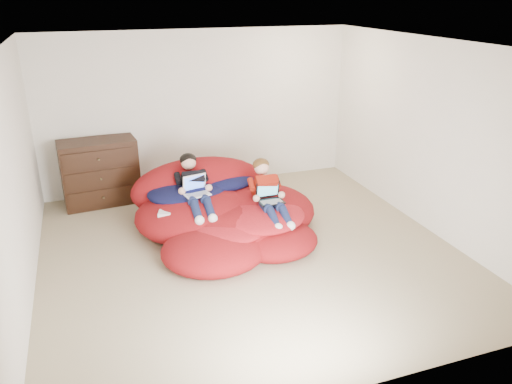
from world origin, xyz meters
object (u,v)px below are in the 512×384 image
older_boy (194,184)px  laptop_white (196,189)px  beanbag_pile (224,212)px  dresser (100,172)px  younger_boy (268,191)px  laptop_black (270,196)px

older_boy → laptop_white: older_boy is taller
beanbag_pile → older_boy: older_boy is taller
dresser → younger_boy: dresser is taller
older_boy → dresser: bearing=130.1°
older_boy → younger_boy: (0.88, -0.45, -0.04)m
beanbag_pile → laptop_black: bearing=-35.1°
younger_boy → laptop_black: bearing=-90.0°
laptop_white → laptop_black: size_ratio=1.11×
beanbag_pile → younger_boy: (0.52, -0.30, 0.36)m
beanbag_pile → dresser: bearing=134.8°
dresser → laptop_white: 1.86m
dresser → laptop_white: bearing=-52.1°
dresser → younger_boy: size_ratio=1.13×
beanbag_pile → older_boy: size_ratio=2.20×
older_boy → laptop_black: 1.02m
older_boy → laptop_black: bearing=-30.6°
laptop_white → beanbag_pile: bearing=-7.2°
laptop_black → dresser: bearing=137.1°
older_boy → laptop_black: (0.88, -0.52, -0.09)m
beanbag_pile → laptop_black: (0.52, -0.36, 0.31)m
younger_boy → laptop_white: 0.94m
laptop_black → older_boy: bearing=149.4°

